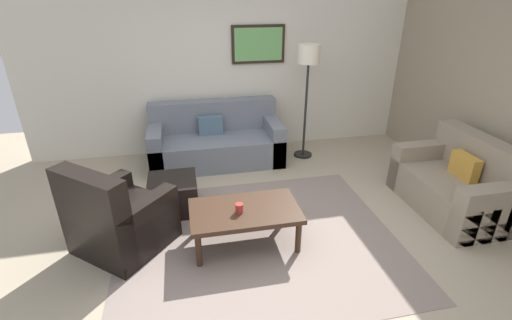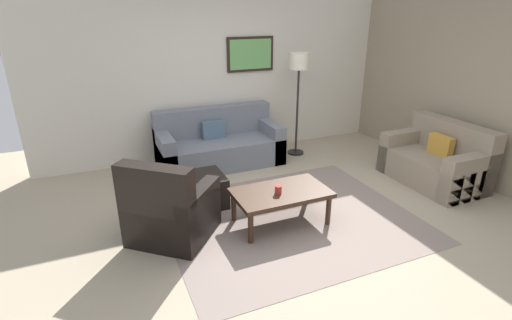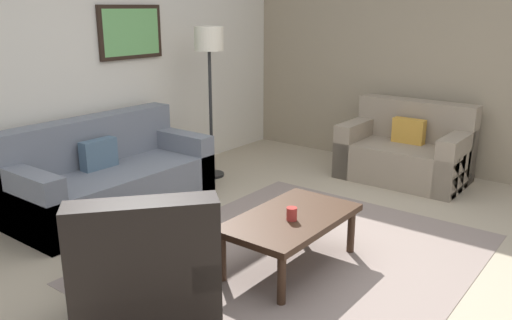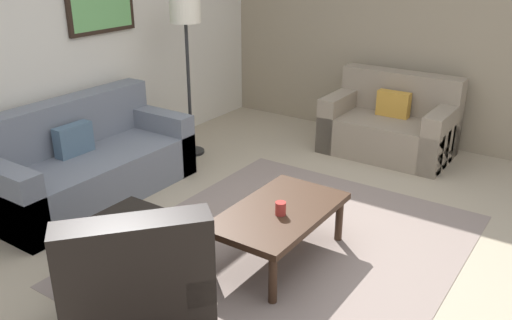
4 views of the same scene
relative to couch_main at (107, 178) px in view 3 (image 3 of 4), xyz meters
name	(u,v)px [view 3 (image 3 of 4)]	position (x,y,z in m)	size (l,w,h in m)	color
ground_plane	(298,258)	(0.22, -2.10, -0.30)	(8.00, 8.00, 0.00)	tan
rear_partition	(85,60)	(0.22, 0.50, 1.10)	(6.00, 0.12, 2.80)	silver
stone_feature_panel	(443,53)	(3.22, -2.10, 1.10)	(0.12, 5.20, 2.80)	gray
area_rug	(298,258)	(0.22, -2.10, -0.29)	(2.89, 2.43, 0.01)	gray
couch_main	(107,178)	(0.00, 0.00, 0.00)	(1.94, 0.90, 0.88)	slate
couch_loveseat	(407,153)	(2.68, -1.98, 0.00)	(0.85, 1.36, 0.88)	gray
armchair_leather	(148,291)	(-1.18, -1.94, 0.01)	(1.13, 1.13, 0.95)	black
ottoman	(147,247)	(-0.65, -1.31, -0.10)	(0.56, 0.56, 0.40)	black
coffee_table	(291,222)	(0.08, -2.11, 0.06)	(1.10, 0.64, 0.41)	#382316
cup	(292,214)	(0.01, -2.16, 0.16)	(0.08, 0.08, 0.10)	#B2332D
lamp_standing	(209,54)	(1.37, -0.14, 1.11)	(0.32, 0.32, 1.71)	black
framed_artwork	(131,32)	(0.75, 0.41, 1.36)	(0.81, 0.04, 0.56)	black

